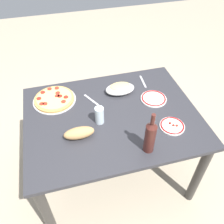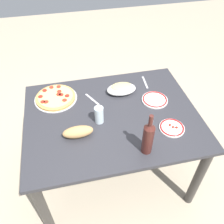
% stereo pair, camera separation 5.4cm
% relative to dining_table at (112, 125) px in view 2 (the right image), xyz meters
% --- Properties ---
extents(ground_plane, '(8.00, 8.00, 0.00)m').
position_rel_dining_table_xyz_m(ground_plane, '(0.00, 0.00, -0.63)').
color(ground_plane, tan).
rests_on(ground_plane, ground).
extents(dining_table, '(1.29, 0.99, 0.75)m').
position_rel_dining_table_xyz_m(dining_table, '(0.00, 0.00, 0.00)').
color(dining_table, '#2D2D33').
rests_on(dining_table, ground).
extents(pepperoni_pizza, '(0.34, 0.34, 0.03)m').
position_rel_dining_table_xyz_m(pepperoni_pizza, '(0.40, -0.28, 0.13)').
color(pepperoni_pizza, '#B7B7BC').
rests_on(pepperoni_pizza, dining_table).
extents(baked_pasta_dish, '(0.24, 0.15, 0.08)m').
position_rel_dining_table_xyz_m(baked_pasta_dish, '(-0.13, -0.24, 0.16)').
color(baked_pasta_dish, white).
rests_on(baked_pasta_dish, dining_table).
extents(wine_bottle, '(0.07, 0.07, 0.32)m').
position_rel_dining_table_xyz_m(wine_bottle, '(-0.14, 0.37, 0.25)').
color(wine_bottle, '#471E19').
rests_on(wine_bottle, dining_table).
extents(water_glass, '(0.06, 0.06, 0.13)m').
position_rel_dining_table_xyz_m(water_glass, '(0.10, 0.05, 0.18)').
color(water_glass, silver).
rests_on(water_glass, dining_table).
extents(side_plate_near, '(0.18, 0.18, 0.02)m').
position_rel_dining_table_xyz_m(side_plate_near, '(-0.38, 0.23, 0.12)').
color(side_plate_near, white).
rests_on(side_plate_near, dining_table).
extents(side_plate_far, '(0.21, 0.21, 0.02)m').
position_rel_dining_table_xyz_m(side_plate_far, '(-0.37, -0.09, 0.12)').
color(side_plate_far, white).
rests_on(side_plate_far, dining_table).
extents(bread_loaf, '(0.21, 0.09, 0.08)m').
position_rel_dining_table_xyz_m(bread_loaf, '(0.27, 0.15, 0.16)').
color(bread_loaf, tan).
rests_on(bread_loaf, dining_table).
extents(fork_left, '(0.03, 0.17, 0.00)m').
position_rel_dining_table_xyz_m(fork_left, '(-0.37, -0.33, 0.12)').
color(fork_left, '#B7B7BC').
rests_on(fork_left, dining_table).
extents(fork_right, '(0.09, 0.16, 0.00)m').
position_rel_dining_table_xyz_m(fork_right, '(0.12, -0.21, 0.12)').
color(fork_right, '#B7B7BC').
rests_on(fork_right, dining_table).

